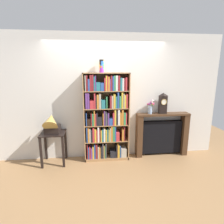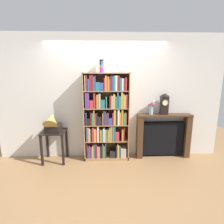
{
  "view_description": "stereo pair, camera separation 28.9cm",
  "coord_description": "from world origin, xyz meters",
  "px_view_note": "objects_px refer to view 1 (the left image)",
  "views": [
    {
      "loc": [
        -0.32,
        -3.68,
        1.91
      ],
      "look_at": [
        0.12,
        0.11,
        1.05
      ],
      "focal_mm": 29.68,
      "sensor_mm": 36.0,
      "label": 1
    },
    {
      "loc": [
        -0.03,
        -3.7,
        1.91
      ],
      "look_at": [
        0.12,
        0.11,
        1.05
      ],
      "focal_mm": 29.68,
      "sensor_mm": 36.0,
      "label": 2
    }
  ],
  "objects_px": {
    "bookshelf": "(106,119)",
    "gramophone": "(52,124)",
    "cup_stack": "(102,66)",
    "side_table_left": "(54,141)",
    "mantel_clock": "(163,103)",
    "fireplace_mantel": "(161,135)",
    "flower_vase": "(151,108)"
  },
  "relations": [
    {
      "from": "side_table_left",
      "to": "mantel_clock",
      "type": "relative_size",
      "value": 1.48
    },
    {
      "from": "fireplace_mantel",
      "to": "flower_vase",
      "type": "height_order",
      "value": "flower_vase"
    },
    {
      "from": "bookshelf",
      "to": "mantel_clock",
      "type": "bearing_deg",
      "value": 1.82
    },
    {
      "from": "cup_stack",
      "to": "flower_vase",
      "type": "xyz_separation_m",
      "value": [
        1.05,
        -0.01,
        -0.87
      ]
    },
    {
      "from": "cup_stack",
      "to": "gramophone",
      "type": "xyz_separation_m",
      "value": [
        -1.02,
        -0.19,
        -1.12
      ]
    },
    {
      "from": "cup_stack",
      "to": "gramophone",
      "type": "relative_size",
      "value": 0.53
    },
    {
      "from": "cup_stack",
      "to": "mantel_clock",
      "type": "bearing_deg",
      "value": -0.6
    },
    {
      "from": "cup_stack",
      "to": "flower_vase",
      "type": "bearing_deg",
      "value": -0.53
    },
    {
      "from": "gramophone",
      "to": "mantel_clock",
      "type": "xyz_separation_m",
      "value": [
        2.35,
        0.18,
        0.33
      ]
    },
    {
      "from": "fireplace_mantel",
      "to": "gramophone",
      "type": "bearing_deg",
      "value": -175.18
    },
    {
      "from": "fireplace_mantel",
      "to": "flower_vase",
      "type": "relative_size",
      "value": 3.78
    },
    {
      "from": "mantel_clock",
      "to": "flower_vase",
      "type": "distance_m",
      "value": 0.29
    },
    {
      "from": "bookshelf",
      "to": "cup_stack",
      "type": "distance_m",
      "value": 1.1
    },
    {
      "from": "fireplace_mantel",
      "to": "mantel_clock",
      "type": "bearing_deg",
      "value": -135.07
    },
    {
      "from": "bookshelf",
      "to": "fireplace_mantel",
      "type": "distance_m",
      "value": 1.34
    },
    {
      "from": "side_table_left",
      "to": "gramophone",
      "type": "relative_size",
      "value": 1.39
    },
    {
      "from": "gramophone",
      "to": "flower_vase",
      "type": "relative_size",
      "value": 1.55
    },
    {
      "from": "gramophone",
      "to": "fireplace_mantel",
      "type": "relative_size",
      "value": 0.41
    },
    {
      "from": "cup_stack",
      "to": "side_table_left",
      "type": "distance_m",
      "value": 1.82
    },
    {
      "from": "fireplace_mantel",
      "to": "mantel_clock",
      "type": "height_order",
      "value": "mantel_clock"
    },
    {
      "from": "side_table_left",
      "to": "fireplace_mantel",
      "type": "distance_m",
      "value": 2.37
    },
    {
      "from": "bookshelf",
      "to": "gramophone",
      "type": "height_order",
      "value": "bookshelf"
    },
    {
      "from": "cup_stack",
      "to": "gramophone",
      "type": "height_order",
      "value": "cup_stack"
    },
    {
      "from": "side_table_left",
      "to": "mantel_clock",
      "type": "height_order",
      "value": "mantel_clock"
    },
    {
      "from": "gramophone",
      "to": "mantel_clock",
      "type": "bearing_deg",
      "value": 4.33
    },
    {
      "from": "mantel_clock",
      "to": "cup_stack",
      "type": "bearing_deg",
      "value": 179.4
    },
    {
      "from": "side_table_left",
      "to": "flower_vase",
      "type": "distance_m",
      "value": 2.17
    },
    {
      "from": "gramophone",
      "to": "cup_stack",
      "type": "bearing_deg",
      "value": 10.62
    },
    {
      "from": "cup_stack",
      "to": "fireplace_mantel",
      "type": "bearing_deg",
      "value": 0.34
    },
    {
      "from": "bookshelf",
      "to": "mantel_clock",
      "type": "height_order",
      "value": "bookshelf"
    },
    {
      "from": "fireplace_mantel",
      "to": "flower_vase",
      "type": "distance_m",
      "value": 0.7
    },
    {
      "from": "side_table_left",
      "to": "fireplace_mantel",
      "type": "relative_size",
      "value": 0.57
    }
  ]
}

